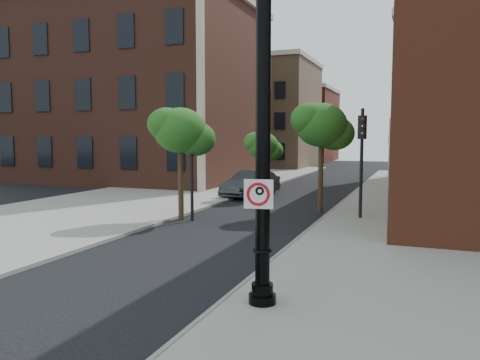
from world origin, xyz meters
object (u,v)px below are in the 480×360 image
at_px(no_parking_sign, 259,194).
at_px(parked_car, 251,184).
at_px(traffic_signal_left, 191,149).
at_px(traffic_signal_right, 362,145).
at_px(lamppost, 263,158).

bearing_deg(no_parking_sign, parked_car, 99.27).
xyz_separation_m(traffic_signal_left, traffic_signal_right, (6.74, 2.75, 0.13)).
bearing_deg(lamppost, traffic_signal_right, 86.63).
bearing_deg(traffic_signal_left, no_parking_sign, -77.21).
xyz_separation_m(lamppost, parked_car, (-6.45, 17.17, -2.42)).
distance_m(lamppost, traffic_signal_right, 11.41).
height_order(lamppost, parked_car, lamppost).
distance_m(parked_car, traffic_signal_right, 9.50).
bearing_deg(lamppost, no_parking_sign, -100.50).
bearing_deg(traffic_signal_left, traffic_signal_right, 0.63).
distance_m(traffic_signal_left, traffic_signal_right, 7.28).
relative_size(traffic_signal_left, traffic_signal_right, 0.96).
xyz_separation_m(lamppost, traffic_signal_left, (-6.07, 8.64, -0.08)).
xyz_separation_m(parked_car, traffic_signal_left, (0.39, -8.53, 2.34)).
bearing_deg(traffic_signal_right, traffic_signal_left, -142.90).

